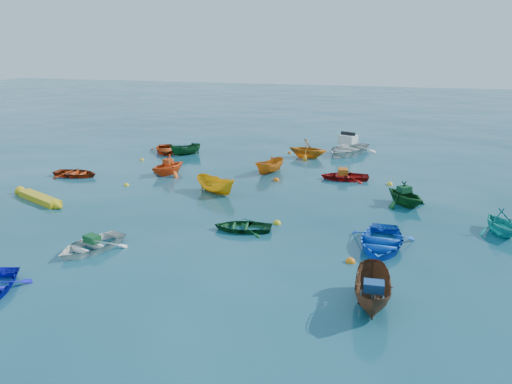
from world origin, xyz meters
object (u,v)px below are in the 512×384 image
(dinghy_white_near, at_px, (91,250))
(kayak_yellow, at_px, (40,201))
(motorboat_white, at_px, (347,154))
(dinghy_blue_se, at_px, (380,248))

(dinghy_white_near, xyz_separation_m, kayak_yellow, (-6.40, 4.83, 0.00))
(dinghy_white_near, bearing_deg, motorboat_white, 87.68)
(dinghy_blue_se, bearing_deg, dinghy_white_near, -160.93)
(kayak_yellow, xyz_separation_m, motorboat_white, (14.22, 16.55, 0.00))
(dinghy_blue_se, height_order, kayak_yellow, dinghy_blue_se)
(motorboat_white, bearing_deg, dinghy_white_near, -88.24)
(dinghy_white_near, distance_m, dinghy_blue_se, 11.82)
(dinghy_white_near, height_order, dinghy_blue_se, dinghy_blue_se)
(kayak_yellow, bearing_deg, dinghy_blue_se, -70.10)
(dinghy_blue_se, distance_m, motorboat_white, 18.10)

